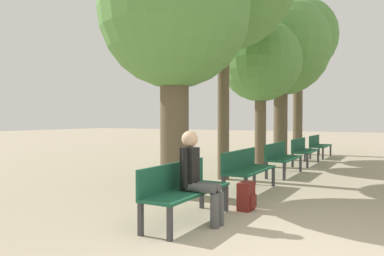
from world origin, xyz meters
name	(u,v)px	position (x,y,z in m)	size (l,w,h in m)	color
ground_plane	(298,255)	(0.00, 0.00, 0.00)	(80.00, 80.00, 0.00)	tan
bench_row_0	(183,187)	(-1.81, 0.56, 0.51)	(0.54, 1.78, 0.85)	#195138
bench_row_1	(246,167)	(-1.81, 3.13, 0.51)	(0.54, 1.78, 0.85)	#195138
bench_row_2	(281,156)	(-1.81, 5.71, 0.51)	(0.54, 1.78, 0.85)	#195138
bench_row_3	(303,149)	(-1.81, 8.28, 0.51)	(0.54, 1.78, 0.85)	#195138
bench_row_4	(318,144)	(-1.81, 10.85, 0.51)	(0.54, 1.78, 0.85)	#195138
tree_row_0	(174,16)	(-2.88, 2.05, 3.49)	(2.94, 2.94, 5.03)	brown
tree_row_2	(261,62)	(-2.88, 7.15, 3.27)	(2.54, 2.54, 4.58)	brown
tree_row_3	(281,48)	(-2.88, 9.38, 4.08)	(3.56, 3.56, 5.90)	brown
tree_row_4	(298,38)	(-2.88, 11.97, 4.94)	(3.28, 3.28, 6.63)	brown
person_seated	(197,174)	(-1.57, 0.55, 0.71)	(0.62, 0.35, 1.33)	#4C4C4C
backpack	(246,197)	(-1.23, 1.64, 0.23)	(0.25, 0.32, 0.46)	maroon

